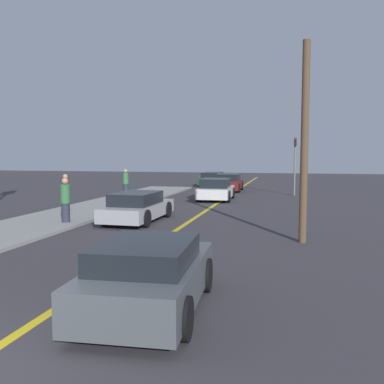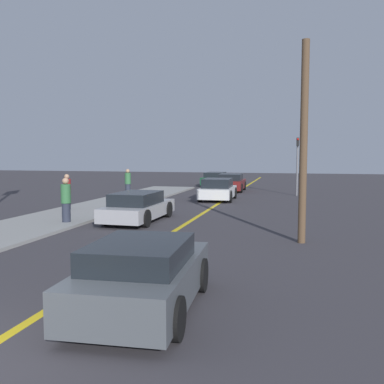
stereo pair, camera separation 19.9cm
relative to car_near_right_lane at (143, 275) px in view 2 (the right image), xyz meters
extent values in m
cube|color=gold|center=(-1.68, 15.57, -0.64)|extent=(0.20, 60.00, 0.01)
cube|color=gray|center=(-7.37, 12.37, -0.58)|extent=(3.56, 29.59, 0.11)
cube|color=#4C5156|center=(0.00, 0.04, -0.10)|extent=(2.01, 3.92, 0.69)
cube|color=black|center=(0.00, -0.15, 0.45)|extent=(1.69, 2.19, 0.41)
cylinder|color=black|center=(-0.92, 1.17, -0.29)|extent=(0.26, 0.70, 0.69)
cylinder|color=black|center=(0.78, 1.27, -0.29)|extent=(0.26, 0.70, 0.69)
cylinder|color=black|center=(-0.78, -1.19, -0.29)|extent=(0.26, 0.70, 0.69)
cylinder|color=black|center=(0.92, -1.10, -0.29)|extent=(0.26, 0.70, 0.69)
cube|color=#9E9EA3|center=(-3.80, 9.70, -0.17)|extent=(1.86, 4.51, 0.56)
cube|color=black|center=(-3.80, 9.48, 0.36)|extent=(1.61, 2.49, 0.50)
cylinder|color=black|center=(-4.63, 11.10, -0.29)|extent=(0.23, 0.70, 0.70)
cylinder|color=black|center=(-2.93, 11.07, -0.29)|extent=(0.23, 0.70, 0.70)
cylinder|color=black|center=(-4.67, 8.32, -0.29)|extent=(0.23, 0.70, 0.70)
cylinder|color=black|center=(-2.98, 8.30, -0.29)|extent=(0.23, 0.70, 0.70)
cube|color=silver|center=(-2.06, 18.67, -0.14)|extent=(1.99, 3.95, 0.60)
cube|color=black|center=(-2.06, 18.48, 0.43)|extent=(1.71, 2.19, 0.54)
cylinder|color=black|center=(-2.98, 19.86, -0.28)|extent=(0.24, 0.71, 0.71)
cylinder|color=black|center=(-1.20, 19.91, -0.28)|extent=(0.24, 0.71, 0.71)
cylinder|color=black|center=(-2.91, 17.44, -0.28)|extent=(0.24, 0.71, 0.71)
cylinder|color=black|center=(-1.13, 17.49, -0.28)|extent=(0.24, 0.71, 0.71)
cube|color=maroon|center=(-2.24, 25.26, -0.12)|extent=(1.96, 4.10, 0.67)
cube|color=black|center=(-2.24, 25.05, 0.45)|extent=(1.69, 2.27, 0.48)
cylinder|color=black|center=(-3.15, 26.49, -0.30)|extent=(0.24, 0.67, 0.67)
cylinder|color=black|center=(-1.38, 26.53, -0.30)|extent=(0.24, 0.67, 0.67)
cylinder|color=black|center=(-3.09, 23.98, -0.30)|extent=(0.24, 0.67, 0.67)
cylinder|color=black|center=(-1.32, 24.02, -0.30)|extent=(0.24, 0.67, 0.67)
cube|color=#144728|center=(-4.41, 30.38, -0.15)|extent=(1.89, 4.56, 0.63)
cube|color=black|center=(-4.41, 30.15, 0.37)|extent=(1.61, 2.53, 0.41)
cylinder|color=black|center=(-5.18, 31.80, -0.32)|extent=(0.24, 0.64, 0.63)
cylinder|color=black|center=(-3.54, 31.74, -0.32)|extent=(0.24, 0.64, 0.63)
cylinder|color=black|center=(-5.29, 29.01, -0.32)|extent=(0.24, 0.64, 0.63)
cylinder|color=black|center=(-3.65, 28.95, -0.32)|extent=(0.24, 0.64, 0.63)
cylinder|color=#282D3D|center=(-6.30, 8.17, -0.15)|extent=(0.34, 0.34, 0.76)
cylinder|color=#336B3D|center=(-6.30, 8.17, 0.61)|extent=(0.40, 0.40, 0.76)
sphere|color=tan|center=(-6.30, 8.17, 1.12)|extent=(0.26, 0.26, 0.26)
cylinder|color=#282D3D|center=(-8.26, 11.63, -0.15)|extent=(0.31, 0.31, 0.75)
cylinder|color=maroon|center=(-8.26, 11.63, 0.60)|extent=(0.37, 0.37, 0.75)
sphere|color=tan|center=(-8.26, 11.63, 1.10)|extent=(0.24, 0.24, 0.24)
cylinder|color=#282D3D|center=(-8.31, 19.47, -0.16)|extent=(0.34, 0.34, 0.73)
cylinder|color=#336B3D|center=(-8.31, 19.47, 0.57)|extent=(0.40, 0.40, 0.73)
sphere|color=tan|center=(-8.31, 19.47, 1.07)|extent=(0.26, 0.26, 0.26)
cylinder|color=slate|center=(2.65, 22.69, 1.32)|extent=(0.12, 0.12, 3.92)
cube|color=black|center=(2.65, 22.51, 3.01)|extent=(0.18, 0.18, 0.55)
sphere|color=red|center=(2.65, 22.42, 3.17)|extent=(0.14, 0.14, 0.14)
cylinder|color=brown|center=(2.84, 6.78, 2.53)|extent=(0.24, 0.24, 6.34)
camera|label=1|loc=(2.47, -7.16, 2.18)|focal=40.00mm
camera|label=2|loc=(2.67, -7.11, 2.18)|focal=40.00mm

